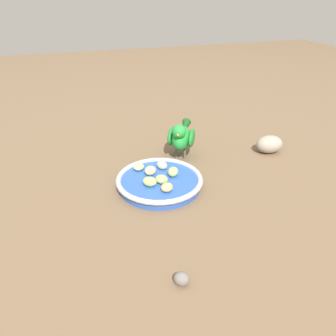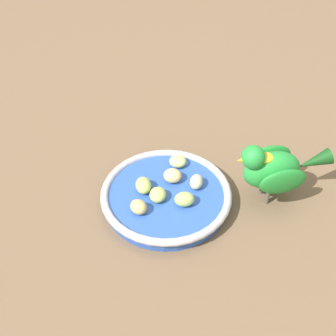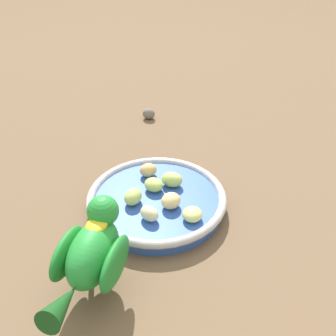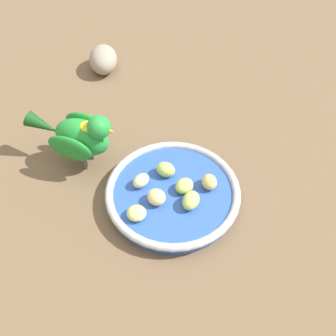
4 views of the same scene
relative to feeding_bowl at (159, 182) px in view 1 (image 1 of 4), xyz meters
The scene contains 12 objects.
ground_plane 0.02m from the feeding_bowl, 16.70° to the left, with size 4.00×4.00×0.00m, color brown.
feeding_bowl is the anchor object (origin of this frame).
apple_piece_0 0.07m from the feeding_bowl, 150.42° to the right, with size 0.03×0.03×0.02m, color #C6D17A.
apple_piece_1 0.04m from the feeding_bowl, 155.01° to the right, with size 0.03×0.03×0.02m, color #E5C67F.
apple_piece_2 0.06m from the feeding_bowl, ahead, with size 0.03×0.02×0.02m, color tan.
apple_piece_3 0.02m from the feeding_bowl, ahead, with size 0.03×0.03×0.02m, color #B2CC66.
apple_piece_4 0.06m from the feeding_bowl, 153.48° to the left, with size 0.03×0.02×0.02m, color beige.
apple_piece_5 0.04m from the feeding_bowl, 52.46° to the right, with size 0.03×0.03×0.02m, color #B2CC66.
apple_piece_6 0.04m from the feeding_bowl, 97.13° to the left, with size 0.03×0.02×0.02m, color #B2CC66.
parrot 0.18m from the feeding_bowl, 141.04° to the left, with size 0.15×0.11×0.12m.
rock_large 0.38m from the feeding_bowl, 102.38° to the left, with size 0.08×0.06×0.05m, color gray.
pebble_0 0.31m from the feeding_bowl, ahead, with size 0.03×0.02×0.02m, color slate.
Camera 1 is at (0.66, -0.20, 0.44)m, focal length 35.13 mm.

